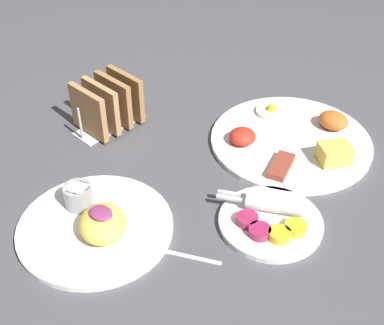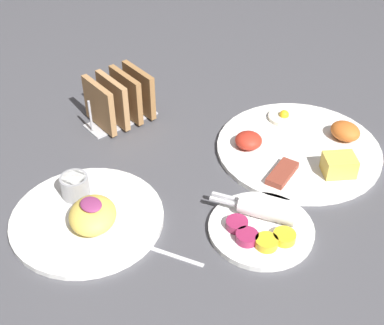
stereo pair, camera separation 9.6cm
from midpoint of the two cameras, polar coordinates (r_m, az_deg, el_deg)
name	(u,v)px [view 2 (the right image)]	position (r m, az deg, el deg)	size (l,w,h in m)	color
ground_plane	(191,176)	(0.98, 2.69, -1.51)	(3.00, 3.00, 0.00)	#47474C
plate_breakfast	(301,147)	(1.06, 14.10, 1.47)	(0.31, 0.31, 0.05)	white
plate_condiments	(263,225)	(0.88, 10.69, -6.72)	(0.19, 0.17, 0.04)	white
plate_foreground	(87,214)	(0.89, -8.08, -5.59)	(0.25, 0.25, 0.06)	white
toast_rack	(120,100)	(1.10, -5.24, 6.59)	(0.10, 0.15, 0.10)	#B7B7BC
teaspoon	(152,247)	(0.84, -1.02, -9.20)	(0.12, 0.07, 0.01)	silver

